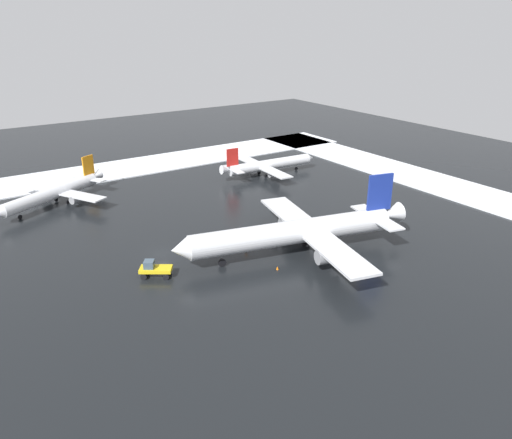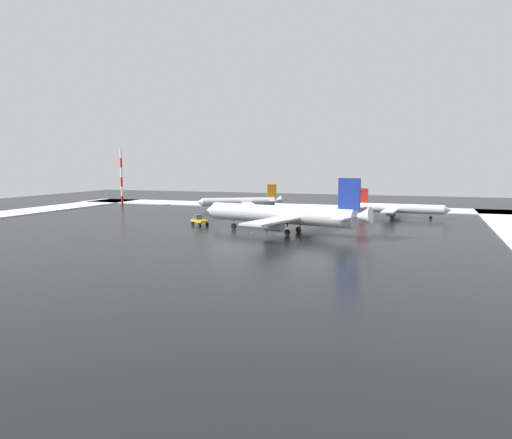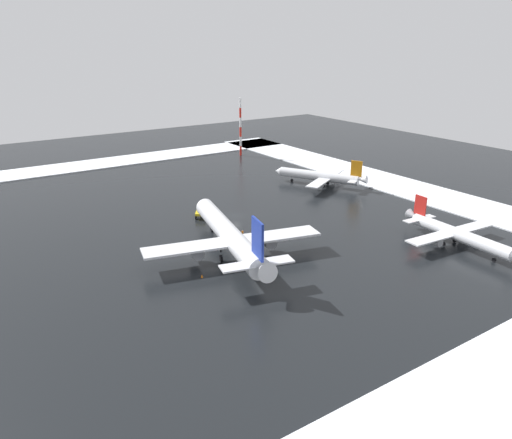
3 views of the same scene
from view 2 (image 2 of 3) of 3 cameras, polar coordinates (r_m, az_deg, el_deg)
name	(u,v)px [view 2 (image 2 of 3)]	position (r m, az deg, el deg)	size (l,w,h in m)	color
ground_plane	(225,223)	(121.18, -3.55, -0.41)	(240.00, 240.00, 0.00)	black
snow_bank_far	(282,206)	(168.17, 3.03, 1.57)	(152.00, 16.00, 0.28)	white
snow_bank_right	(9,213)	(159.35, -26.38, 0.63)	(14.00, 116.00, 0.28)	white
airplane_foreground_jet	(283,215)	(103.42, 3.11, 0.55)	(38.85, 32.57, 11.66)	silver
airplane_distant_tail	(241,202)	(154.13, -1.75, 2.04)	(24.25, 20.70, 7.87)	silver
airplane_parked_starboard	(398,208)	(137.50, 15.96, 1.23)	(25.80, 21.40, 7.66)	silver
pushback_tug	(199,220)	(116.77, -6.51, -0.07)	(5.04, 4.40, 2.50)	gold
ground_crew_near_tug	(267,224)	(111.39, 1.23, -0.51)	(0.36, 0.36, 1.71)	black
ground_crew_by_nose_gear	(300,228)	(104.06, 5.05, -1.03)	(0.36, 0.36, 1.71)	black
antenna_mast	(122,177)	(176.37, -15.12, 4.70)	(0.70, 0.70, 19.42)	red
traffic_cone_near_nose	(298,239)	(94.03, 4.86, -2.26)	(0.36, 0.36, 0.55)	orange
traffic_cone_mid_line	(252,232)	(103.17, -0.43, -1.45)	(0.36, 0.36, 0.55)	orange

